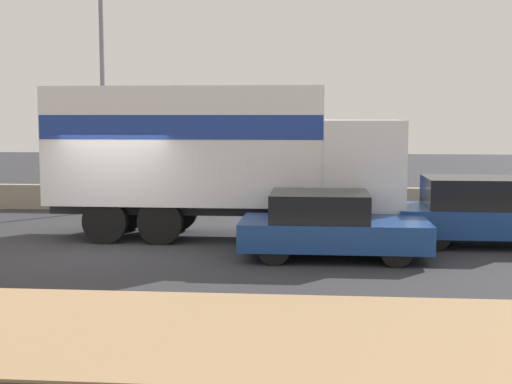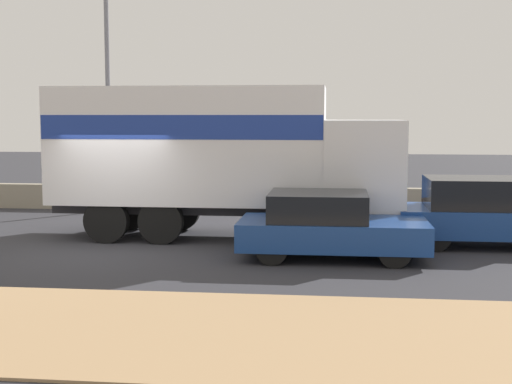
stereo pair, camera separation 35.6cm
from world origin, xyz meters
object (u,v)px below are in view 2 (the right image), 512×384
car_hatchback (328,225)px  car_sedan_second (482,212)px  street_lamp (108,81)px  pedestrian (400,194)px  box_truck (219,151)px

car_hatchback → car_sedan_second: 3.86m
street_lamp → pedestrian: (8.66, -1.72, -3.16)m
street_lamp → car_hatchback: bearing=-44.3°
box_truck → car_sedan_second: 6.22m
box_truck → car_hatchback: size_ratio=2.15×
car_sedan_second → pedestrian: pedestrian is taller
car_sedan_second → street_lamp: bearing=154.6°
box_truck → car_hatchback: box_truck is taller
car_hatchback → pedestrian: pedestrian is taller
car_hatchback → box_truck: bearing=140.2°
box_truck → street_lamp: bearing=133.2°
street_lamp → car_sedan_second: 11.75m
box_truck → car_sedan_second: size_ratio=2.08×
street_lamp → car_hatchback: (6.80, -6.63, -3.29)m
box_truck → car_sedan_second: box_truck is taller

